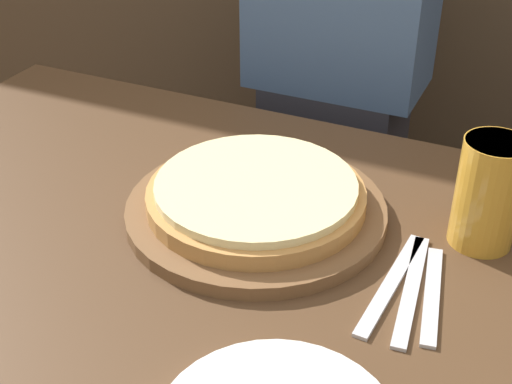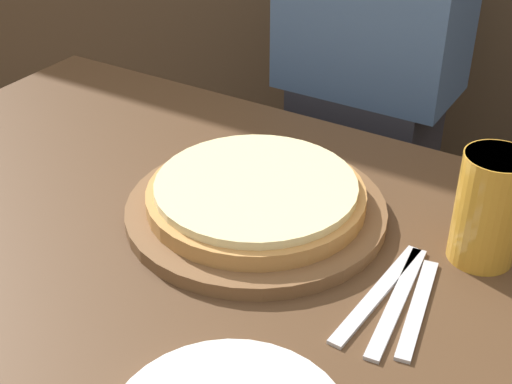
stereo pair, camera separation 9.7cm
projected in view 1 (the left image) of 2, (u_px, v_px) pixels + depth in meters
pizza_on_board at (256, 201)px, 0.98m from camera, size 0.36×0.36×0.06m
beer_glass at (489, 189)px, 0.90m from camera, size 0.08×0.08×0.15m
fork at (391, 283)px, 0.87m from camera, size 0.03×0.21×0.00m
dinner_knife at (411, 289)px, 0.86m from camera, size 0.04×0.21×0.00m
spoon at (432, 294)px, 0.85m from camera, size 0.05×0.18×0.00m
diner_person at (336, 102)px, 1.46m from camera, size 0.34×0.20×1.32m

